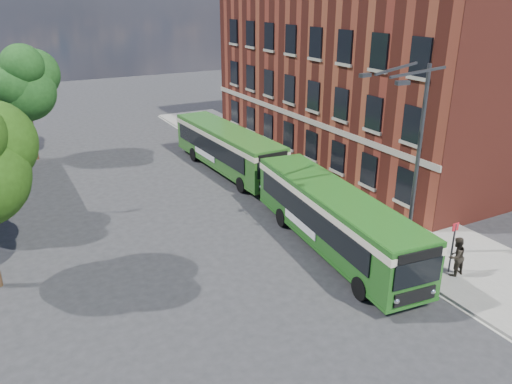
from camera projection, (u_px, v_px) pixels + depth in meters
ground at (292, 263)px, 23.25m from camera, size 120.00×120.00×0.00m
pavement at (317, 183)px, 32.85m from camera, size 6.00×48.00×0.15m
kerb_line at (277, 192)px, 31.53m from camera, size 0.12×48.00×0.01m
brick_office at (369, 63)px, 36.67m from camera, size 12.10×26.00×14.20m
street_lamp at (412, 162)px, 21.98m from camera, size 2.96×2.38×9.00m
bus_stop_sign at (453, 244)px, 21.72m from camera, size 0.35×0.08×2.52m
bus_front at (334, 214)px, 23.89m from camera, size 3.79×12.47×3.02m
bus_rear at (227, 146)px, 34.81m from camera, size 2.99×12.30×3.02m
pedestrian_a at (413, 247)px, 22.65m from camera, size 0.70×0.64×1.61m
pedestrian_b at (456, 256)px, 21.67m from camera, size 0.91×0.72×1.80m
tree_right at (25, 82)px, 35.72m from camera, size 5.07×4.82×8.56m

